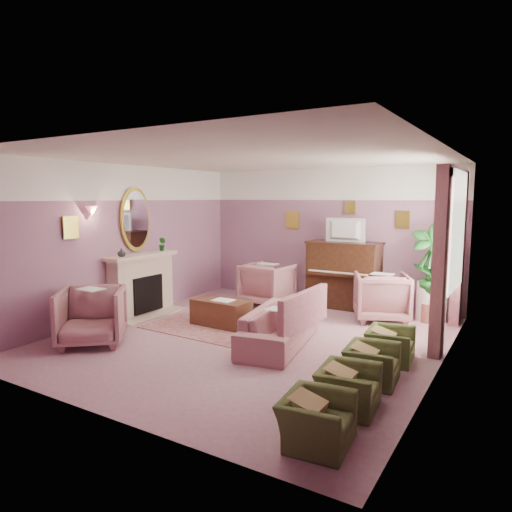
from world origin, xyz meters
The scene contains 48 objects.
floor centered at (0.00, 0.00, 0.00)m, with size 5.50×6.00×0.01m, color #A67584.
ceiling centered at (0.00, 0.00, 2.80)m, with size 5.50×6.00×0.01m, color beige.
wall_back centered at (0.00, 3.00, 1.40)m, with size 5.50×0.02×2.80m, color slate.
wall_front centered at (0.00, -3.00, 1.40)m, with size 5.50×0.02×2.80m, color slate.
wall_left centered at (-2.75, 0.00, 1.40)m, with size 0.02×6.00×2.80m, color slate.
wall_right centered at (2.75, 0.00, 1.40)m, with size 0.02×6.00×2.80m, color slate.
picture_rail_band centered at (0.00, 2.99, 2.47)m, with size 5.50×0.01×0.65m, color white.
stripe_panel centered at (2.73, 1.30, 1.07)m, with size 0.01×3.00×2.15m, color #AAB499.
fireplace_surround centered at (-2.59, 0.20, 0.55)m, with size 0.30×1.40×1.10m, color beige.
fireplace_inset centered at (-2.49, 0.20, 0.40)m, with size 0.18×0.72×0.68m, color black.
fire_ember centered at (-2.45, 0.20, 0.22)m, with size 0.06×0.54×0.10m, color #F23B15.
mantel_shelf centered at (-2.56, 0.20, 1.12)m, with size 0.40×1.55×0.07m, color beige.
hearth centered at (-2.39, 0.20, 0.01)m, with size 0.55×1.50×0.02m, color beige.
mirror_frame centered at (-2.70, 0.20, 1.80)m, with size 0.04×0.72×1.20m, color #AB9B32.
mirror_glass centered at (-2.67, 0.20, 1.80)m, with size 0.01×0.60×1.06m, color white.
sconce_shade centered at (-2.62, -0.85, 1.98)m, with size 0.20×0.20×0.16m, color #FF8E82.
piano centered at (0.50, 2.68, 0.65)m, with size 1.40×0.60×1.30m, color #341C10.
piano_keyshelf centered at (0.50, 2.33, 0.72)m, with size 1.30×0.12×0.06m, color #341C10.
piano_keys centered at (0.50, 2.33, 0.76)m, with size 1.20×0.08×0.02m, color silver.
piano_top centered at (0.50, 2.68, 1.31)m, with size 1.45×0.65×0.04m, color #341C10.
television centered at (0.50, 2.63, 1.60)m, with size 0.80×0.12×0.48m, color black.
print_back_left centered at (-0.80, 2.96, 1.72)m, with size 0.30×0.03×0.38m, color #AB9B32.
print_back_right centered at (1.55, 2.96, 1.78)m, with size 0.26×0.03×0.34m, color #AB9B32.
print_back_mid centered at (0.50, 2.96, 2.00)m, with size 0.22×0.03×0.26m, color #AB9B32.
print_left_wall centered at (-2.71, -1.20, 1.72)m, with size 0.03×0.28×0.36m, color #AB9B32.
window_blind centered at (2.70, 1.55, 1.70)m, with size 0.03×1.40×1.80m, color beige.
curtain_left centered at (2.62, 0.63, 1.30)m, with size 0.16×0.34×2.60m, color #A45D6C.
curtain_right centered at (2.62, 2.47, 1.30)m, with size 0.16×0.34×2.60m, color #A45D6C.
pelmet centered at (2.62, 1.55, 2.56)m, with size 0.16×2.20×0.16m, color #A45D6C.
mantel_plant centered at (-2.55, 0.75, 1.29)m, with size 0.16×0.16×0.28m, color #18521A.
mantel_vase centered at (-2.55, -0.30, 1.23)m, with size 0.16×0.16×0.16m, color white.
area_rug centered at (-0.72, 0.33, 0.01)m, with size 2.50×1.80×0.01m, color #A56566.
coffee_table centered at (-0.84, 0.32, 0.23)m, with size 1.00×0.50×0.45m, color #512D1B.
table_paper centered at (-0.79, 0.32, 0.46)m, with size 0.35×0.28×0.01m, color white.
sofa centered at (0.54, -0.11, 0.39)m, with size 0.64×1.92×0.78m, color #A56E72.
sofa_throw centered at (0.94, -0.11, 0.60)m, with size 0.10×1.46×0.53m, color #A45D6C.
floral_armchair_left centered at (-0.93, 2.11, 0.48)m, with size 0.91×0.91×0.95m, color #A56E72.
floral_armchair_right centered at (1.43, 2.09, 0.48)m, with size 0.91×0.91×0.95m, color #A56E72.
floral_armchair_front centered at (-1.91, -1.51, 0.48)m, with size 0.91×0.91×0.95m, color #A56E72.
olive_chair_a centered at (2.12, -2.37, 0.29)m, with size 0.48×0.68×0.59m, color #4C5D2C.
olive_chair_b centered at (2.12, -1.55, 0.29)m, with size 0.48×0.68×0.59m, color #4C5D2C.
olive_chair_c centered at (2.12, -0.73, 0.29)m, with size 0.48×0.68×0.59m, color #4C5D2C.
olive_chair_d centered at (2.12, 0.09, 0.29)m, with size 0.48×0.68×0.59m, color #4C5D2C.
side_table centered at (2.21, 2.54, 0.35)m, with size 0.52×0.52×0.70m, color silver.
side_plant_big centered at (2.21, 2.54, 0.87)m, with size 0.30×0.30×0.34m, color #18521A.
side_plant_small centered at (2.33, 2.44, 0.84)m, with size 0.16×0.16×0.28m, color #18521A.
palm_pot centered at (2.20, 2.44, 0.17)m, with size 0.34×0.34×0.34m, color brown.
palm_plant centered at (2.20, 2.44, 1.06)m, with size 0.76×0.76×1.44m, color #18521A.
Camera 1 is at (3.65, -5.95, 2.20)m, focal length 32.00 mm.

